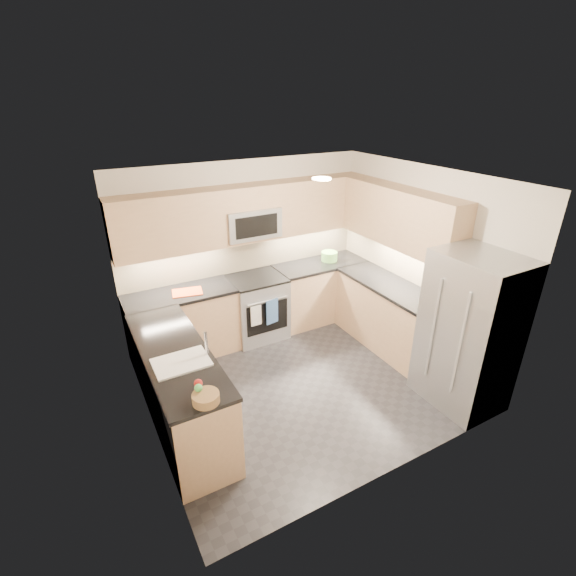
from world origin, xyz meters
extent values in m
cube|color=#26252B|center=(0.00, 0.00, 0.00)|extent=(3.60, 3.20, 0.00)
cube|color=beige|center=(0.00, 0.00, 2.50)|extent=(3.60, 3.20, 0.02)
cube|color=beige|center=(0.00, 1.60, 1.25)|extent=(3.60, 0.02, 2.50)
cube|color=beige|center=(0.00, -1.60, 1.25)|extent=(3.60, 0.02, 2.50)
cube|color=beige|center=(-1.80, 0.00, 1.25)|extent=(0.02, 3.20, 2.50)
cube|color=beige|center=(1.80, 0.00, 1.25)|extent=(0.02, 3.20, 2.50)
cube|color=tan|center=(-1.09, 1.30, 0.45)|extent=(1.42, 0.60, 0.90)
cube|color=tan|center=(1.09, 1.30, 0.45)|extent=(1.42, 0.60, 0.90)
cube|color=tan|center=(1.50, 0.15, 0.45)|extent=(0.60, 1.70, 0.90)
cube|color=tan|center=(-1.50, 0.00, 0.45)|extent=(0.60, 2.00, 0.90)
cube|color=black|center=(-1.09, 1.30, 0.92)|extent=(1.42, 0.63, 0.04)
cube|color=black|center=(1.09, 1.30, 0.92)|extent=(1.42, 0.63, 0.04)
cube|color=black|center=(1.50, 0.15, 0.92)|extent=(0.63, 1.70, 0.04)
cube|color=black|center=(-1.50, 0.00, 0.92)|extent=(0.63, 2.00, 0.04)
cube|color=tan|center=(0.00, 1.43, 1.83)|extent=(3.60, 0.35, 0.75)
cube|color=tan|center=(1.62, 0.28, 1.83)|extent=(0.35, 1.95, 0.75)
cube|color=tan|center=(0.00, 1.60, 1.20)|extent=(3.60, 0.01, 0.51)
cube|color=tan|center=(1.80, 0.45, 1.20)|extent=(0.01, 2.30, 0.51)
cube|color=#ABAEB3|center=(0.00, 1.28, 0.46)|extent=(0.76, 0.65, 0.91)
cube|color=black|center=(0.00, 1.28, 0.92)|extent=(0.76, 0.65, 0.03)
cube|color=black|center=(0.00, 0.95, 0.45)|extent=(0.62, 0.02, 0.45)
cylinder|color=#B2B5BA|center=(0.00, 0.93, 0.72)|extent=(0.60, 0.02, 0.02)
cube|color=#969A9E|center=(0.00, 1.40, 1.70)|extent=(0.76, 0.40, 0.40)
cube|color=black|center=(0.00, 1.20, 1.70)|extent=(0.60, 0.01, 0.28)
cube|color=#919498|center=(1.45, -1.15, 0.90)|extent=(0.70, 0.90, 1.80)
cylinder|color=#B2B5BA|center=(1.08, -1.33, 0.95)|extent=(0.02, 0.02, 1.20)
cylinder|color=#B2B5BA|center=(1.08, -0.97, 0.95)|extent=(0.02, 0.02, 1.20)
cube|color=white|center=(-1.50, -0.25, 0.88)|extent=(0.52, 0.38, 0.16)
cylinder|color=silver|center=(-1.24, -0.25, 1.08)|extent=(0.03, 0.03, 0.28)
cylinder|color=#61A948|center=(1.26, 1.31, 1.01)|extent=(0.30, 0.30, 0.14)
cube|color=#EC4916|center=(-0.99, 1.26, 0.95)|extent=(0.42, 0.34, 0.01)
cylinder|color=#9C7649|center=(-1.47, -0.90, 0.98)|extent=(0.28, 0.28, 0.08)
sphere|color=#AA1813|center=(-1.49, -0.77, 1.05)|extent=(0.07, 0.07, 0.07)
sphere|color=#53C159|center=(-1.51, -0.83, 1.05)|extent=(0.07, 0.07, 0.07)
cube|color=white|center=(-0.19, 0.91, 0.55)|extent=(0.16, 0.02, 0.30)
cube|color=#385D9A|center=(0.06, 0.91, 0.55)|extent=(0.19, 0.05, 0.37)
camera|label=1|loc=(-2.21, -3.64, 3.29)|focal=26.00mm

